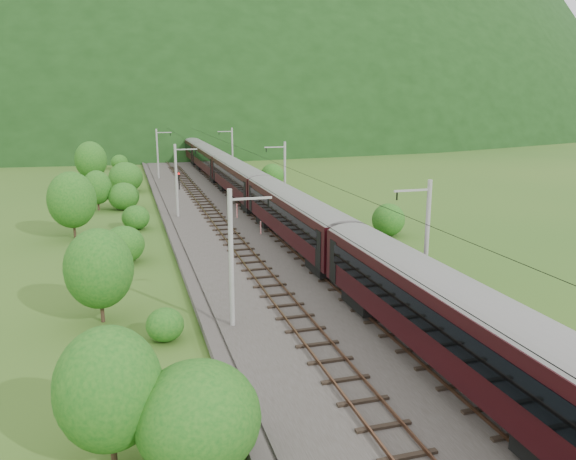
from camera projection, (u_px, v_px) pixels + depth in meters
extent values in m
plane|color=#2C561B|center=(333.00, 318.00, 34.36)|extent=(600.00, 600.00, 0.00)
cube|color=#38332D|center=(287.00, 269.00, 43.67)|extent=(14.00, 220.00, 0.30)
cube|color=brown|center=(248.00, 268.00, 42.73)|extent=(0.08, 220.00, 0.15)
cube|color=brown|center=(266.00, 267.00, 43.12)|extent=(0.08, 220.00, 0.15)
cube|color=black|center=(257.00, 269.00, 42.96)|extent=(2.40, 220.00, 0.12)
cube|color=brown|center=(307.00, 263.00, 44.05)|extent=(0.08, 220.00, 0.15)
cube|color=brown|center=(324.00, 262.00, 44.44)|extent=(0.08, 220.00, 0.15)
cube|color=black|center=(316.00, 264.00, 44.28)|extent=(2.40, 220.00, 0.12)
cylinder|color=gray|center=(231.00, 259.00, 31.67)|extent=(0.28, 0.28, 8.00)
cube|color=gray|center=(251.00, 199.00, 31.22)|extent=(2.40, 0.12, 0.12)
cylinder|color=black|center=(268.00, 203.00, 31.56)|extent=(0.10, 0.10, 0.50)
cylinder|color=gray|center=(176.00, 181.00, 61.55)|extent=(0.28, 0.28, 8.00)
cube|color=gray|center=(186.00, 149.00, 61.10)|extent=(2.40, 0.12, 0.12)
cylinder|color=black|center=(195.00, 152.00, 61.44)|extent=(0.10, 0.10, 0.50)
cylinder|color=gray|center=(158.00, 154.00, 91.42)|extent=(0.28, 0.28, 8.00)
cube|color=gray|center=(164.00, 132.00, 90.97)|extent=(2.40, 0.12, 0.12)
cylinder|color=black|center=(170.00, 134.00, 91.32)|extent=(0.10, 0.10, 0.50)
cylinder|color=gray|center=(148.00, 140.00, 121.30)|extent=(0.28, 0.28, 8.00)
cube|color=gray|center=(153.00, 124.00, 120.85)|extent=(2.40, 0.12, 0.12)
cylinder|color=black|center=(158.00, 125.00, 121.19)|extent=(0.10, 0.10, 0.50)
cylinder|color=gray|center=(142.00, 132.00, 151.18)|extent=(0.28, 0.28, 8.00)
cube|color=gray|center=(146.00, 119.00, 150.73)|extent=(2.40, 0.12, 0.12)
cylinder|color=black|center=(150.00, 120.00, 151.07)|extent=(0.10, 0.10, 0.50)
cylinder|color=gray|center=(427.00, 243.00, 35.08)|extent=(0.28, 0.28, 8.00)
cube|color=gray|center=(412.00, 190.00, 33.97)|extent=(2.40, 0.12, 0.12)
cylinder|color=black|center=(397.00, 196.00, 33.77)|extent=(0.10, 0.10, 0.50)
cylinder|color=gray|center=(285.00, 176.00, 64.96)|extent=(0.28, 0.28, 8.00)
cube|color=gray|center=(275.00, 147.00, 63.85)|extent=(2.40, 0.12, 0.12)
cylinder|color=black|center=(266.00, 150.00, 63.64)|extent=(0.10, 0.10, 0.50)
cylinder|color=gray|center=(232.00, 152.00, 94.83)|extent=(0.28, 0.28, 8.00)
cube|color=gray|center=(225.00, 131.00, 93.72)|extent=(2.40, 0.12, 0.12)
cylinder|color=black|center=(219.00, 133.00, 93.52)|extent=(0.10, 0.10, 0.50)
cylinder|color=gray|center=(205.00, 139.00, 124.71)|extent=(0.28, 0.28, 8.00)
cube|color=gray|center=(199.00, 123.00, 123.60)|extent=(2.40, 0.12, 0.12)
cylinder|color=black|center=(195.00, 125.00, 123.39)|extent=(0.10, 0.10, 0.50)
cylinder|color=gray|center=(188.00, 131.00, 154.59)|extent=(0.28, 0.28, 8.00)
cube|color=gray|center=(183.00, 118.00, 153.48)|extent=(2.40, 0.12, 0.12)
cylinder|color=black|center=(180.00, 120.00, 153.27)|extent=(0.10, 0.10, 0.50)
cylinder|color=black|center=(256.00, 182.00, 41.41)|extent=(0.03, 198.00, 0.03)
cylinder|color=black|center=(317.00, 180.00, 42.73)|extent=(0.03, 198.00, 0.03)
ellipsoid|color=black|center=(145.00, 125.00, 277.11)|extent=(504.00, 360.00, 244.00)
cube|color=black|center=(444.00, 315.00, 26.50)|extent=(3.11, 23.62, 3.22)
cylinder|color=slate|center=(446.00, 286.00, 26.17)|extent=(3.11, 23.50, 3.11)
cube|color=black|center=(415.00, 311.00, 25.98)|extent=(0.05, 20.78, 1.23)
cube|color=black|center=(474.00, 304.00, 26.84)|extent=(0.05, 20.78, 1.23)
cube|color=black|center=(571.00, 460.00, 19.26)|extent=(2.36, 3.44, 0.97)
cube|color=black|center=(370.00, 299.00, 34.70)|extent=(2.36, 3.44, 0.97)
cube|color=black|center=(295.00, 215.00, 49.02)|extent=(3.11, 23.62, 3.22)
cylinder|color=slate|center=(295.00, 199.00, 48.69)|extent=(3.11, 23.50, 3.11)
cube|color=black|center=(277.00, 212.00, 48.50)|extent=(0.05, 20.78, 1.23)
cube|color=black|center=(312.00, 210.00, 49.37)|extent=(0.05, 20.78, 1.23)
cube|color=black|center=(327.00, 265.00, 41.78)|extent=(2.36, 3.44, 0.97)
cube|color=black|center=(271.00, 220.00, 57.22)|extent=(2.36, 3.44, 0.97)
cube|color=black|center=(239.00, 178.00, 71.54)|extent=(3.11, 23.62, 3.22)
cylinder|color=slate|center=(239.00, 167.00, 71.21)|extent=(3.11, 23.50, 3.11)
cube|color=black|center=(227.00, 176.00, 71.02)|extent=(0.05, 20.78, 1.23)
cube|color=black|center=(251.00, 175.00, 71.89)|extent=(0.05, 20.78, 1.23)
cube|color=black|center=(254.00, 206.00, 64.31)|extent=(2.36, 3.44, 0.97)
cube|color=black|center=(228.00, 185.00, 79.74)|extent=(2.36, 3.44, 0.97)
cube|color=black|center=(210.00, 159.00, 94.07)|extent=(3.11, 23.62, 3.22)
cylinder|color=slate|center=(210.00, 151.00, 93.74)|extent=(3.11, 23.50, 3.11)
cube|color=black|center=(201.00, 157.00, 93.55)|extent=(0.05, 20.78, 1.23)
cube|color=black|center=(220.00, 157.00, 94.41)|extent=(0.05, 20.78, 1.23)
cube|color=black|center=(219.00, 178.00, 86.83)|extent=(2.36, 3.44, 0.97)
cube|color=black|center=(204.00, 166.00, 102.27)|extent=(2.36, 3.44, 0.97)
cube|color=black|center=(193.00, 147.00, 116.59)|extent=(3.11, 23.62, 3.22)
cylinder|color=slate|center=(192.00, 140.00, 116.26)|extent=(3.11, 23.50, 3.11)
cube|color=black|center=(185.00, 146.00, 116.07)|extent=(0.05, 20.78, 1.23)
cube|color=black|center=(200.00, 145.00, 116.94)|extent=(0.05, 20.78, 1.23)
cube|color=black|center=(198.00, 162.00, 109.35)|extent=(2.36, 3.44, 0.97)
cube|color=black|center=(188.00, 154.00, 124.79)|extent=(2.36, 3.44, 0.97)
cube|color=navy|center=(177.00, 137.00, 148.14)|extent=(3.11, 19.32, 3.22)
cylinder|color=slate|center=(177.00, 131.00, 147.80)|extent=(3.11, 19.23, 3.11)
cube|color=black|center=(171.00, 135.00, 147.61)|extent=(0.05, 17.00, 1.23)
cube|color=black|center=(183.00, 135.00, 148.48)|extent=(0.05, 17.00, 1.23)
cube|color=black|center=(180.00, 147.00, 142.30)|extent=(2.36, 3.44, 0.97)
cube|color=black|center=(175.00, 143.00, 154.93)|extent=(2.36, 3.44, 0.97)
cube|color=yellow|center=(174.00, 135.00, 157.02)|extent=(3.18, 0.50, 2.90)
cube|color=yellow|center=(181.00, 140.00, 139.35)|extent=(3.18, 0.50, 2.90)
cube|color=black|center=(175.00, 128.00, 150.43)|extent=(0.08, 1.60, 0.97)
cylinder|color=red|center=(237.00, 211.00, 61.58)|extent=(0.17, 0.17, 1.57)
cylinder|color=red|center=(261.00, 228.00, 54.23)|extent=(0.14, 0.14, 1.28)
cylinder|color=black|center=(179.00, 182.00, 80.54)|extent=(0.16, 0.16, 2.24)
sphere|color=red|center=(179.00, 174.00, 80.27)|extent=(0.27, 0.27, 0.27)
ellipsoid|color=#165115|center=(198.00, 418.00, 19.99)|extent=(4.54, 4.54, 4.09)
ellipsoid|color=#165115|center=(165.00, 325.00, 30.98)|extent=(2.10, 2.10, 1.89)
ellipsoid|color=#165115|center=(124.00, 244.00, 45.68)|extent=(3.39, 3.39, 3.05)
ellipsoid|color=#165115|center=(136.00, 218.00, 57.24)|extent=(2.80, 2.80, 2.52)
ellipsoid|color=#165115|center=(124.00, 196.00, 67.35)|extent=(3.67, 3.67, 3.30)
ellipsoid|color=#165115|center=(126.00, 177.00, 79.95)|extent=(4.76, 4.76, 4.29)
ellipsoid|color=#165115|center=(123.00, 171.00, 93.03)|extent=(3.09, 3.09, 2.78)
ellipsoid|color=#165115|center=(119.00, 162.00, 105.43)|extent=(3.11, 3.11, 2.80)
ellipsoid|color=#165115|center=(118.00, 154.00, 116.26)|extent=(3.99, 3.99, 3.59)
cylinder|color=black|center=(112.00, 431.00, 20.15)|extent=(0.24, 0.24, 2.96)
ellipsoid|color=#165115|center=(109.00, 389.00, 19.76)|extent=(3.81, 3.81, 4.57)
cylinder|color=black|center=(101.00, 297.00, 33.48)|extent=(0.24, 0.24, 3.13)
ellipsoid|color=#165115|center=(99.00, 269.00, 33.07)|extent=(4.02, 4.02, 4.83)
cylinder|color=black|center=(74.00, 220.00, 53.56)|extent=(0.24, 0.24, 3.50)
ellipsoid|color=#165115|center=(72.00, 200.00, 53.10)|extent=(4.50, 4.50, 5.40)
cylinder|color=black|center=(98.00, 200.00, 67.03)|extent=(0.24, 0.24, 2.62)
ellipsoid|color=#165115|center=(97.00, 187.00, 66.69)|extent=(3.37, 3.37, 4.04)
cylinder|color=black|center=(92.00, 174.00, 85.76)|extent=(0.24, 0.24, 3.69)
ellipsoid|color=#165115|center=(91.00, 160.00, 85.28)|extent=(4.74, 4.74, 5.69)
ellipsoid|color=#165115|center=(388.00, 221.00, 54.64)|extent=(3.20, 3.20, 2.88)
ellipsoid|color=#165115|center=(272.00, 177.00, 84.62)|extent=(3.55, 3.55, 3.19)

